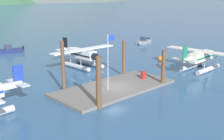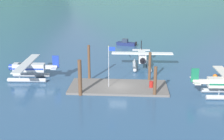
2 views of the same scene
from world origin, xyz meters
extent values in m
plane|color=#2D5175|center=(0.00, 0.00, 0.00)|extent=(1200.00, 1200.00, 0.00)
cube|color=#66605B|center=(0.00, 0.00, 0.15)|extent=(13.86, 6.21, 0.30)
cylinder|color=brown|center=(-4.94, -3.07, 2.46)|extent=(0.50, 0.50, 4.91)
cylinder|color=brown|center=(4.95, -2.83, 2.07)|extent=(0.45, 0.45, 4.13)
cylinder|color=brown|center=(-4.58, 3.10, 2.75)|extent=(0.39, 0.39, 5.49)
cylinder|color=brown|center=(4.53, 3.01, 2.28)|extent=(0.41, 0.41, 4.55)
cylinder|color=silver|center=(-1.34, -0.38, 3.23)|extent=(0.08, 0.08, 5.85)
cube|color=#1E3DB2|center=(-0.89, -0.38, 5.80)|extent=(0.90, 0.03, 0.56)
sphere|color=gold|center=(-1.34, -0.38, 6.20)|extent=(0.10, 0.10, 0.10)
cylinder|color=#AD1E19|center=(4.65, -0.17, 0.74)|extent=(0.58, 0.58, 0.88)
torus|color=#AD1E19|center=(4.65, -0.17, 0.74)|extent=(0.62, 0.62, 0.04)
sphere|color=orange|center=(14.80, 5.01, 0.38)|extent=(0.76, 0.76, 0.76)
cylinder|color=#B7BABF|center=(4.85, 10.39, 0.32)|extent=(0.72, 5.61, 0.64)
sphere|color=#B7BABF|center=(4.89, 7.59, 0.32)|extent=(0.64, 0.64, 0.64)
cylinder|color=#B7BABF|center=(2.35, 10.36, 0.32)|extent=(0.72, 5.61, 0.64)
sphere|color=#B7BABF|center=(2.39, 7.56, 0.32)|extent=(0.64, 0.64, 0.64)
cylinder|color=#B7BABF|center=(4.87, 9.19, 0.99)|extent=(0.10, 0.10, 0.70)
cylinder|color=#B7BABF|center=(4.83, 11.59, 0.99)|extent=(0.10, 0.10, 0.70)
cylinder|color=#B7BABF|center=(2.37, 9.16, 0.99)|extent=(0.10, 0.10, 0.70)
cylinder|color=#B7BABF|center=(2.33, 11.56, 0.99)|extent=(0.10, 0.10, 0.70)
cube|color=white|center=(3.60, 10.37, 1.94)|extent=(1.31, 4.82, 1.20)
cube|color=black|center=(3.60, 10.37, 1.84)|extent=(1.33, 4.72, 0.24)
cube|color=#283347|center=(3.62, 9.29, 2.27)|extent=(1.07, 1.11, 0.56)
cube|color=white|center=(3.61, 10.07, 2.61)|extent=(10.42, 1.55, 0.14)
cylinder|color=black|center=(5.81, 10.10, 2.27)|extent=(0.62, 0.09, 0.84)
cylinder|color=black|center=(1.41, 10.04, 2.27)|extent=(0.62, 0.09, 0.84)
cylinder|color=black|center=(3.64, 7.67, 1.94)|extent=(0.97, 0.61, 0.96)
cone|color=black|center=(3.65, 7.22, 1.94)|extent=(0.36, 0.36, 0.36)
cube|color=white|center=(3.56, 13.62, 2.04)|extent=(0.47, 2.21, 0.56)
cube|color=black|center=(3.54, 14.52, 2.89)|extent=(0.13, 1.00, 1.90)
cube|color=white|center=(3.54, 14.42, 2.14)|extent=(3.21, 0.85, 0.10)
cube|color=silver|center=(-10.54, 2.93, 2.04)|extent=(2.21, 0.51, 0.56)
cube|color=#1E389E|center=(-9.64, 2.96, 2.89)|extent=(1.00, 0.15, 1.90)
cube|color=silver|center=(-9.74, 2.95, 2.14)|extent=(0.90, 3.22, 0.10)
cylinder|color=#B7BABF|center=(14.24, -0.90, 0.32)|extent=(5.62, 0.83, 0.64)
sphere|color=#B7BABF|center=(17.03, -0.81, 0.32)|extent=(0.64, 0.64, 0.64)
cylinder|color=#B7BABF|center=(14.32, -3.40, 0.32)|extent=(5.62, 0.83, 0.64)
sphere|color=#B7BABF|center=(17.12, -3.31, 0.32)|extent=(0.64, 0.64, 0.64)
cylinder|color=#B7BABF|center=(15.44, -0.86, 0.99)|extent=(0.10, 0.10, 0.70)
cylinder|color=#B7BABF|center=(13.04, -0.94, 0.99)|extent=(0.10, 0.10, 0.70)
cylinder|color=#B7BABF|center=(15.52, -3.36, 0.99)|extent=(0.10, 0.10, 0.70)
cylinder|color=#B7BABF|center=(13.12, -3.44, 0.99)|extent=(0.10, 0.10, 0.70)
cube|color=silver|center=(14.28, -2.15, 1.94)|extent=(4.84, 1.40, 1.20)
cube|color=#196B47|center=(14.28, -2.15, 1.84)|extent=(4.74, 1.42, 0.24)
cube|color=#283347|center=(15.36, -2.12, 2.27)|extent=(1.13, 1.09, 0.56)
cube|color=silver|center=(14.58, -2.14, 2.61)|extent=(1.75, 10.44, 0.14)
cylinder|color=#196B47|center=(14.50, 0.06, 2.27)|extent=(0.10, 0.62, 0.84)
cylinder|color=#196B47|center=(14.65, -4.34, 2.27)|extent=(0.10, 0.62, 0.84)
cylinder|color=#196B47|center=(16.98, -2.06, 1.94)|extent=(0.63, 0.98, 0.96)
cone|color=black|center=(17.43, -2.05, 1.94)|extent=(0.36, 0.37, 0.36)
cube|color=silver|center=(11.03, -2.26, 2.04)|extent=(2.21, 0.51, 0.56)
cube|color=#196B47|center=(10.13, -2.29, 2.89)|extent=(1.00, 0.15, 1.90)
cube|color=silver|center=(10.23, -2.29, 2.14)|extent=(0.91, 3.22, 0.10)
cube|color=navy|center=(0.56, 27.55, 0.35)|extent=(4.45, 2.54, 0.70)
cube|color=#283347|center=(0.27, 27.62, 1.10)|extent=(1.44, 1.37, 0.80)
cube|color=black|center=(2.76, 26.95, 0.60)|extent=(0.40, 0.43, 0.80)
cube|color=gray|center=(25.68, 17.55, 0.35)|extent=(4.45, 2.56, 0.70)
sphere|color=gray|center=(23.65, 16.99, 0.35)|extent=(0.70, 0.70, 0.70)
cube|color=#283347|center=(25.39, 17.47, 1.10)|extent=(1.45, 1.38, 0.80)
cube|color=black|center=(27.88, 18.15, 0.60)|extent=(0.40, 0.43, 0.80)
camera|label=1|loc=(-20.94, -21.70, 10.12)|focal=45.97mm
camera|label=2|loc=(1.81, -41.20, 15.60)|focal=49.47mm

